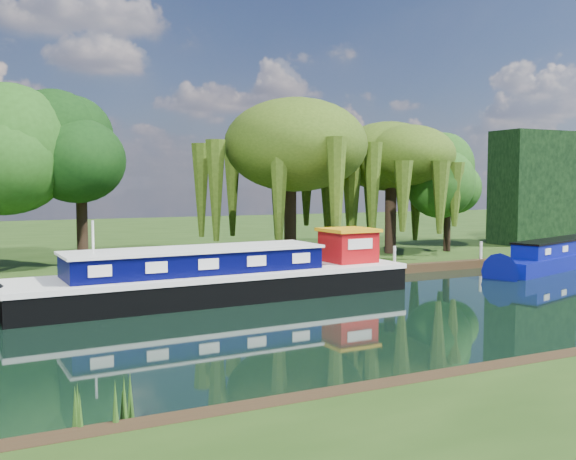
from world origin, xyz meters
TOP-DOWN VIEW (x-y plane):
  - ground at (0.00, 0.00)m, footprint 120.00×120.00m
  - far_bank at (0.00, 34.00)m, footprint 120.00×52.00m
  - dutch_barge at (-7.91, 5.32)m, footprint 16.93×4.56m
  - narrowboat at (12.69, 6.12)m, footprint 12.17×5.59m
  - red_dinghy at (-12.66, 6.27)m, footprint 3.95×3.35m
  - willow_left at (-0.86, 13.13)m, footprint 7.20×7.20m
  - willow_right at (6.09, 13.20)m, footprint 6.01×6.01m
  - tree_far_mid at (-11.98, 15.29)m, footprint 5.05×5.05m
  - tree_far_right at (10.02, 12.60)m, footprint 3.92×3.92m
  - conifer_hedge at (19.00, 14.00)m, footprint 6.00×3.00m
  - lamppost at (0.50, 10.50)m, footprint 0.36×0.36m
  - mooring_posts at (-0.50, 8.40)m, footprint 19.16×0.16m

SIDE VIEW (x-z plane):
  - ground at x=0.00m, z-range 0.00..0.00m
  - red_dinghy at x=-12.66m, z-range -0.35..0.35m
  - far_bank at x=0.00m, z-range 0.00..0.45m
  - narrowboat at x=12.69m, z-range -0.25..1.51m
  - dutch_barge at x=-7.91m, z-range -0.89..2.65m
  - mooring_posts at x=-0.50m, z-range 0.45..1.45m
  - lamppost at x=0.50m, z-range 1.14..3.70m
  - conifer_hedge at x=19.00m, z-range 0.45..8.45m
  - tree_far_right at x=10.02m, z-range 1.67..8.08m
  - willow_right at x=6.09m, z-range 2.13..9.44m
  - tree_far_mid at x=-11.98m, z-range 2.02..10.28m
  - willow_left at x=-0.86m, z-range 2.40..11.04m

